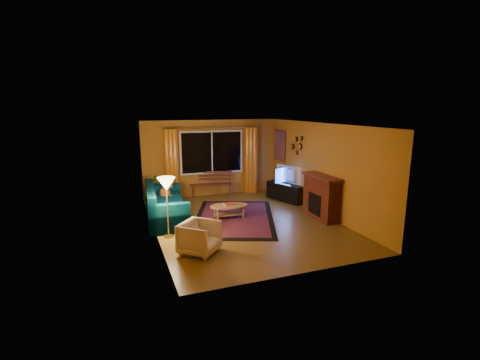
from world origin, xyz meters
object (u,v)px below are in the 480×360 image
object	(u,v)px
sofa	(166,204)
armchair	(200,236)
floor_lamp	(167,208)
tv_console	(286,192)
bench	(211,191)
coffee_table	(229,212)

from	to	relation	value
sofa	armchair	bearing A→B (deg)	-77.97
armchair	floor_lamp	distance (m)	1.24
sofa	tv_console	world-z (taller)	sofa
armchair	floor_lamp	world-z (taller)	floor_lamp
bench	tv_console	size ratio (longest dim) A/B	1.03
floor_lamp	tv_console	bearing A→B (deg)	25.17
sofa	floor_lamp	bearing A→B (deg)	-92.51
coffee_table	tv_console	xyz separation A→B (m)	(2.27, 1.08, 0.09)
sofa	armchair	xyz separation A→B (m)	(0.32, -2.32, -0.09)
tv_console	floor_lamp	bearing A→B (deg)	-173.69
bench	sofa	size ratio (longest dim) A/B	0.61
bench	sofa	xyz separation A→B (m)	(-1.75, -1.92, 0.25)
bench	sofa	bearing A→B (deg)	-116.39
armchair	floor_lamp	xyz separation A→B (m)	(-0.46, 1.10, 0.33)
bench	tv_console	bearing A→B (deg)	-14.95
sofa	coffee_table	world-z (taller)	sofa
sofa	tv_console	distance (m)	3.92
bench	armchair	distance (m)	4.48
bench	coffee_table	world-z (taller)	bench
sofa	tv_console	bearing A→B (deg)	13.99
bench	tv_console	world-z (taller)	tv_console
bench	coffee_table	distance (m)	2.35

